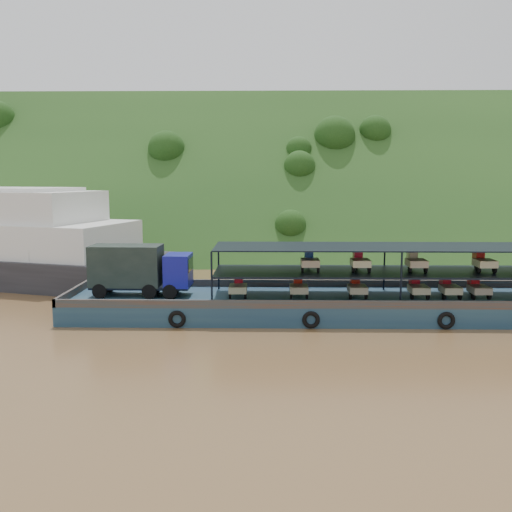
{
  "coord_description": "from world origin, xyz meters",
  "views": [
    {
      "loc": [
        -1.21,
        -38.47,
        9.01
      ],
      "look_at": [
        -2.0,
        3.0,
        3.2
      ],
      "focal_mm": 40.0,
      "sensor_mm": 36.0,
      "label": 1
    }
  ],
  "objects": [
    {
      "name": "cargo_barge",
      "position": [
        2.45,
        -1.85,
        1.12
      ],
      "size": [
        35.0,
        7.18,
        4.54
      ],
      "color": "#142D48",
      "rests_on": "ground"
    },
    {
      "name": "hillside",
      "position": [
        0.0,
        36.0,
        0.0
      ],
      "size": [
        140.0,
        39.6,
        39.6
      ],
      "primitive_type": "cube",
      "rotation": [
        0.79,
        0.0,
        0.0
      ],
      "color": "#1B3D16",
      "rests_on": "ground"
    },
    {
      "name": "ground",
      "position": [
        0.0,
        0.0,
        0.0
      ],
      "size": [
        160.0,
        160.0,
        0.0
      ],
      "primitive_type": "plane",
      "color": "brown",
      "rests_on": "ground"
    }
  ]
}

